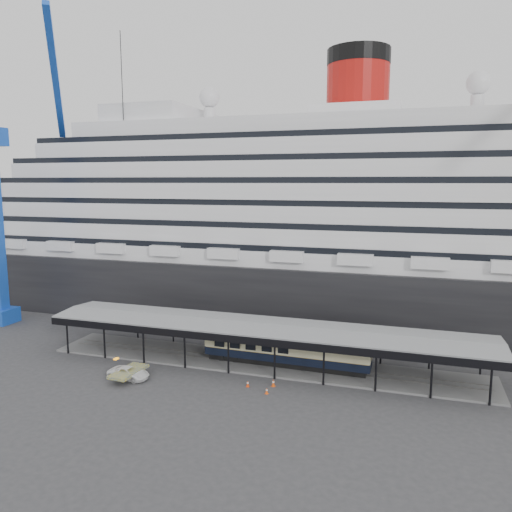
% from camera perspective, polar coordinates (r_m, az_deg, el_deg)
% --- Properties ---
extents(ground, '(200.00, 200.00, 0.00)m').
position_cam_1_polar(ground, '(60.32, -0.83, -13.85)').
color(ground, '#333336').
rests_on(ground, ground).
extents(cruise_ship, '(130.00, 30.00, 43.90)m').
position_cam_1_polar(cruise_ship, '(86.83, 5.92, 5.44)').
color(cruise_ship, black).
rests_on(cruise_ship, ground).
extents(platform_canopy, '(56.00, 9.18, 5.30)m').
position_cam_1_polar(platform_canopy, '(63.95, 0.61, -10.26)').
color(platform_canopy, slate).
rests_on(platform_canopy, ground).
extents(crane_blue, '(22.63, 19.19, 47.60)m').
position_cam_1_polar(crane_blue, '(89.40, -27.16, 5.67)').
color(crane_blue, blue).
rests_on(crane_blue, ground).
extents(port_truck, '(5.14, 2.65, 1.39)m').
position_cam_1_polar(port_truck, '(61.92, -14.35, -12.83)').
color(port_truck, white).
rests_on(port_truck, ground).
extents(pullman_carriage, '(20.95, 3.18, 20.52)m').
position_cam_1_polar(pullman_carriage, '(63.09, 3.43, -10.40)').
color(pullman_carriage, black).
rests_on(pullman_carriage, ground).
extents(traffic_cone_left, '(0.45, 0.45, 0.72)m').
position_cam_1_polar(traffic_cone_left, '(58.06, -0.95, -14.38)').
color(traffic_cone_left, '#EF410D').
rests_on(traffic_cone_left, ground).
extents(traffic_cone_mid, '(0.45, 0.45, 0.69)m').
position_cam_1_polar(traffic_cone_mid, '(56.34, 1.23, -15.14)').
color(traffic_cone_mid, '#FC530E').
rests_on(traffic_cone_mid, ground).
extents(traffic_cone_right, '(0.56, 0.56, 0.84)m').
position_cam_1_polar(traffic_cone_right, '(58.17, 1.99, -14.28)').
color(traffic_cone_right, '#E34B0C').
rests_on(traffic_cone_right, ground).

